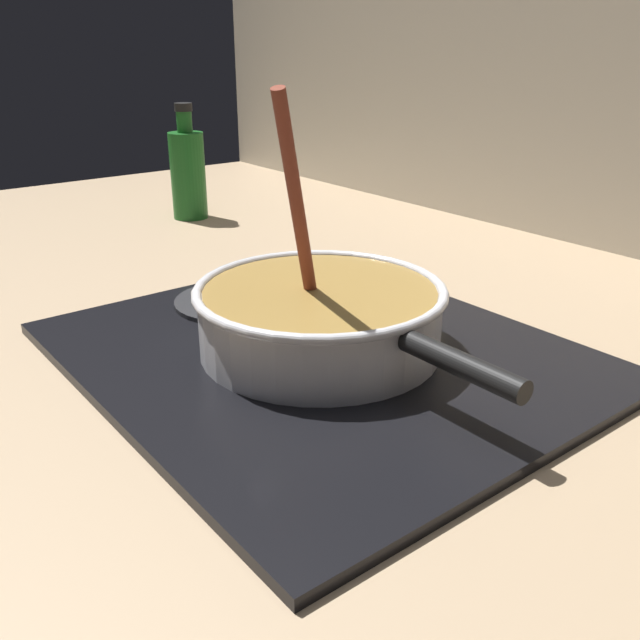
% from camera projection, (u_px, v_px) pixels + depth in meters
% --- Properties ---
extents(ground, '(2.40, 1.60, 0.04)m').
position_uv_depth(ground, '(214.00, 421.00, 0.68)').
color(ground, '#9E8466').
extents(hob_plate, '(0.56, 0.48, 0.01)m').
position_uv_depth(hob_plate, '(320.00, 354.00, 0.77)').
color(hob_plate, black).
rests_on(hob_plate, ground).
extents(burner_ring, '(0.16, 0.16, 0.01)m').
position_uv_depth(burner_ring, '(320.00, 346.00, 0.76)').
color(burner_ring, '#592D0C').
rests_on(burner_ring, hob_plate).
extents(spare_burner, '(0.15, 0.15, 0.01)m').
position_uv_depth(spare_burner, '(234.00, 301.00, 0.90)').
color(spare_burner, '#262628').
rests_on(spare_burner, hob_plate).
extents(cooking_pan, '(0.40, 0.27, 0.28)m').
position_uv_depth(cooking_pan, '(321.00, 316.00, 0.75)').
color(cooking_pan, silver).
rests_on(cooking_pan, hob_plate).
extents(sauce_bottle, '(0.07, 0.07, 0.22)m').
position_uv_depth(sauce_bottle, '(188.00, 172.00, 1.34)').
color(sauce_bottle, '#19591E').
rests_on(sauce_bottle, ground).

